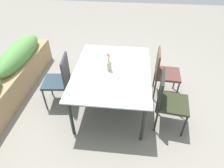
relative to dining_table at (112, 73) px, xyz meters
name	(u,v)px	position (x,y,z in m)	size (l,w,h in m)	color
ground_plane	(110,105)	(-0.06, 0.03, -0.66)	(12.00, 12.00, 0.00)	gray
dining_table	(112,73)	(0.00, 0.00, 0.00)	(1.57, 1.18, 0.71)	silver
chair_near_left	(168,99)	(-0.34, -0.85, -0.15)	(0.49, 0.49, 0.90)	#282C18
chair_far_side	(60,78)	(-0.04, 0.85, -0.15)	(0.46, 0.46, 0.91)	#243540
chair_near_right	(164,71)	(0.36, -0.86, -0.15)	(0.44, 0.44, 0.88)	brown
flower_vase	(109,64)	(0.01, 0.04, 0.17)	(0.07, 0.07, 0.30)	tan
planter_box	(3,87)	(-0.20, 1.79, -0.28)	(3.17, 0.40, 0.80)	#9E7F56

